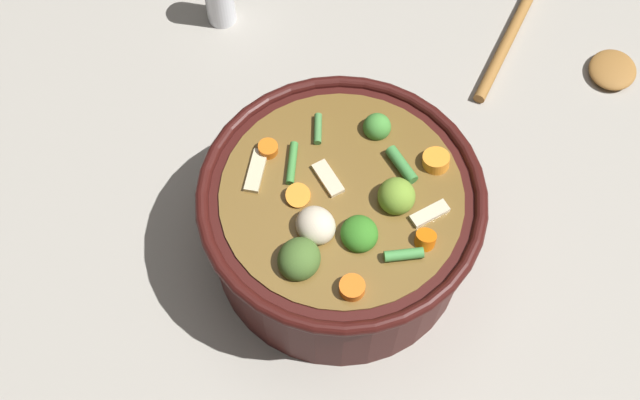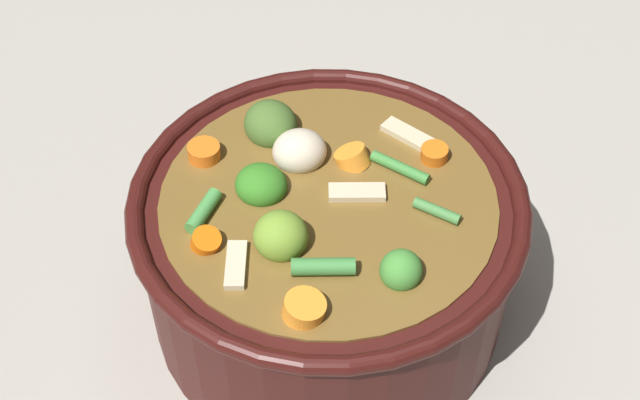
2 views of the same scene
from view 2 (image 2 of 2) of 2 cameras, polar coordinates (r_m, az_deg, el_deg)
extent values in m
plane|color=#9E998E|center=(0.67, 0.47, -6.53)|extent=(1.10, 1.10, 0.00)
cylinder|color=#38110F|center=(0.62, 0.50, -3.51)|extent=(0.25, 0.25, 0.11)
torus|color=#38110F|center=(0.58, 0.53, -0.04)|extent=(0.26, 0.26, 0.01)
cylinder|color=brown|center=(0.62, 0.50, -3.23)|extent=(0.22, 0.22, 0.11)
ellipsoid|color=#448B37|center=(0.54, 5.18, -4.48)|extent=(0.04, 0.04, 0.03)
ellipsoid|color=#45662A|center=(0.62, -3.16, 4.81)|extent=(0.04, 0.04, 0.03)
ellipsoid|color=#347A22|center=(0.58, -3.77, 0.96)|extent=(0.05, 0.05, 0.03)
ellipsoid|color=olive|center=(0.55, -2.51, -2.31)|extent=(0.05, 0.05, 0.03)
cylinder|color=orange|center=(0.61, 7.40, 2.63)|extent=(0.02, 0.02, 0.02)
cylinder|color=orange|center=(0.60, 2.07, 2.66)|extent=(0.03, 0.03, 0.02)
cylinder|color=orange|center=(0.61, -7.37, 2.88)|extent=(0.02, 0.02, 0.02)
cylinder|color=orange|center=(0.52, -1.04, -7.06)|extent=(0.04, 0.03, 0.02)
cylinder|color=orange|center=(0.56, -7.23, -2.83)|extent=(0.02, 0.03, 0.02)
ellipsoid|color=beige|center=(0.60, -1.64, 3.00)|extent=(0.04, 0.04, 0.03)
cylinder|color=#479346|center=(0.57, -7.43, -0.69)|extent=(0.03, 0.03, 0.01)
cylinder|color=#3E833D|center=(0.54, 0.21, -4.26)|extent=(0.04, 0.03, 0.01)
cylinder|color=#458140|center=(0.57, 7.45, -0.70)|extent=(0.02, 0.03, 0.01)
cylinder|color=#3D8339|center=(0.59, 5.26, 1.90)|extent=(0.03, 0.04, 0.01)
cube|color=beige|center=(0.58, 2.37, 0.48)|extent=(0.04, 0.03, 0.01)
cube|color=beige|center=(0.54, -5.38, -4.15)|extent=(0.03, 0.04, 0.01)
cube|color=beige|center=(0.62, 5.82, 4.03)|extent=(0.03, 0.05, 0.01)
camera|label=1|loc=(0.64, -44.05, 54.17)|focal=41.59mm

